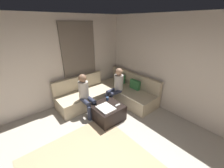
{
  "coord_description": "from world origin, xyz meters",
  "views": [
    {
      "loc": [
        1.16,
        -0.69,
        2.5
      ],
      "look_at": [
        -1.63,
        1.63,
        0.85
      ],
      "focal_mm": 22.41,
      "sensor_mm": 36.0,
      "label": 1
    }
  ],
  "objects_px": {
    "sectional_couch": "(109,93)",
    "coffee_mug": "(107,99)",
    "game_remote": "(118,105)",
    "ottoman": "(107,112)",
    "person_on_couch_back": "(116,86)",
    "person_on_couch_side": "(86,94)"
  },
  "relations": [
    {
      "from": "ottoman",
      "to": "game_remote",
      "type": "height_order",
      "value": "game_remote"
    },
    {
      "from": "ottoman",
      "to": "sectional_couch",
      "type": "bearing_deg",
      "value": 138.22
    },
    {
      "from": "coffee_mug",
      "to": "game_remote",
      "type": "bearing_deg",
      "value": 5.71
    },
    {
      "from": "sectional_couch",
      "to": "person_on_couch_back",
      "type": "xyz_separation_m",
      "value": [
        0.3,
        0.06,
        0.38
      ]
    },
    {
      "from": "game_remote",
      "to": "sectional_couch",
      "type": "bearing_deg",
      "value": 154.95
    },
    {
      "from": "coffee_mug",
      "to": "sectional_couch",
      "type": "bearing_deg",
      "value": 137.17
    },
    {
      "from": "coffee_mug",
      "to": "person_on_couch_back",
      "type": "bearing_deg",
      "value": 110.58
    },
    {
      "from": "sectional_couch",
      "to": "game_remote",
      "type": "relative_size",
      "value": 17.0
    },
    {
      "from": "sectional_couch",
      "to": "game_remote",
      "type": "distance_m",
      "value": 1.0
    },
    {
      "from": "coffee_mug",
      "to": "game_remote",
      "type": "relative_size",
      "value": 0.63
    },
    {
      "from": "coffee_mug",
      "to": "person_on_couch_back",
      "type": "xyz_separation_m",
      "value": [
        -0.19,
        0.51,
        0.19
      ]
    },
    {
      "from": "ottoman",
      "to": "game_remote",
      "type": "xyz_separation_m",
      "value": [
        0.18,
        0.22,
        0.22
      ]
    },
    {
      "from": "coffee_mug",
      "to": "person_on_couch_side",
      "type": "relative_size",
      "value": 0.08
    },
    {
      "from": "ottoman",
      "to": "person_on_couch_back",
      "type": "bearing_deg",
      "value": 120.77
    },
    {
      "from": "game_remote",
      "to": "person_on_couch_side",
      "type": "distance_m",
      "value": 0.94
    },
    {
      "from": "person_on_couch_side",
      "to": "sectional_couch",
      "type": "bearing_deg",
      "value": -171.18
    },
    {
      "from": "sectional_couch",
      "to": "coffee_mug",
      "type": "height_order",
      "value": "sectional_couch"
    },
    {
      "from": "ottoman",
      "to": "person_on_couch_back",
      "type": "height_order",
      "value": "person_on_couch_back"
    },
    {
      "from": "person_on_couch_back",
      "to": "sectional_couch",
      "type": "bearing_deg",
      "value": 10.35
    },
    {
      "from": "coffee_mug",
      "to": "game_remote",
      "type": "xyz_separation_m",
      "value": [
        0.4,
        0.04,
        -0.04
      ]
    },
    {
      "from": "ottoman",
      "to": "person_on_couch_back",
      "type": "relative_size",
      "value": 0.63
    },
    {
      "from": "sectional_couch",
      "to": "ottoman",
      "type": "height_order",
      "value": "sectional_couch"
    }
  ]
}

